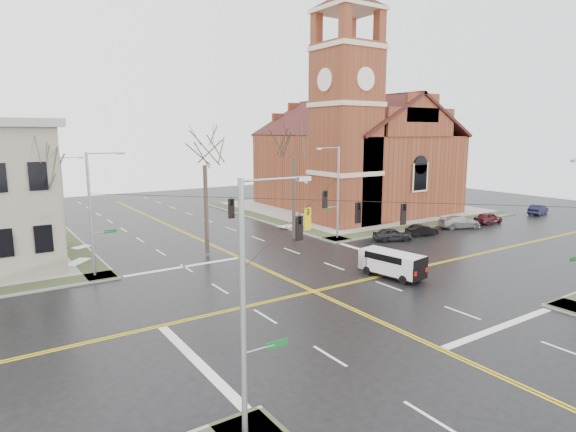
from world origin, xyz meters
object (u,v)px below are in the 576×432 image
streetlight_north_b (39,177)px  parked_car_d (488,218)px  parked_car_a (392,234)px  signal_pole_nw (93,211)px  parked_car_b (422,230)px  signal_pole_ne (337,190)px  tree_ne (294,152)px  tree_nw_near (205,159)px  church (352,148)px  signal_pole_sw (248,305)px  tree_nw_far (41,178)px  parked_car_c (459,222)px  cargo_van (390,262)px  streetlight_north_a (64,193)px  parked_car_e (538,209)px

streetlight_north_b → parked_car_d: size_ratio=2.01×
parked_car_a → streetlight_north_b: bearing=56.2°
signal_pole_nw → parked_car_b: signal_pole_nw is taller
signal_pole_ne → parked_car_a: size_ratio=2.40×
signal_pole_ne → tree_ne: bearing=149.2°
parked_car_b → tree_nw_near: 23.56m
church → signal_pole_sw: size_ratio=3.06×
church → tree_nw_far: (-39.04, -11.35, -1.13)m
parked_car_c → signal_pole_sw: bearing=140.5°
tree_ne → signal_pole_ne: bearing=-30.8°
signal_pole_sw → cargo_van: (18.03, 11.15, -3.86)m
tree_nw_far → church: bearing=16.2°
church → parked_car_c: bearing=-84.4°
parked_car_c → signal_pole_nw: bearing=108.0°
streetlight_north_b → parked_car_c: bearing=-47.0°
parked_car_a → tree_nw_far: 31.01m
parked_car_a → streetlight_north_a: bearing=75.5°
signal_pole_nw → parked_car_e: (53.65, -3.19, -4.30)m
parked_car_a → tree_ne: (-7.78, 5.72, 8.03)m
cargo_van → tree_nw_far: size_ratio=0.51×
signal_pole_sw → signal_pole_nw: bearing=90.0°
signal_pole_ne → parked_car_a: 6.99m
streetlight_north_a → streetlight_north_b: (0.00, 20.00, 0.00)m
streetlight_north_a → streetlight_north_b: 20.00m
tree_ne → parked_car_c: bearing=-15.9°
parked_car_a → tree_nw_far: size_ratio=0.37×
signal_pole_sw → streetlight_north_a: 39.51m
signal_pole_ne → signal_pole_sw: size_ratio=1.00×
church → parked_car_a: size_ratio=7.34×
cargo_van → tree_nw_near: bearing=113.3°
church → tree_nw_far: bearing=-163.8°
streetlight_north_b → tree_nw_far: tree_nw_far is taller
church → parked_car_b: size_ratio=7.88×
streetlight_north_a → tree_nw_near: (8.77, -15.07, 3.82)m
signal_pole_nw → tree_nw_near: bearing=8.6°
streetlight_north_a → cargo_van: (17.37, -28.35, -3.37)m
signal_pole_ne → parked_car_d: bearing=-9.7°
parked_car_d → parked_car_c: bearing=85.7°
streetlight_north_a → tree_ne: bearing=-38.0°
parked_car_b → tree_nw_near: size_ratio=0.30×
parked_car_d → parked_car_e: 11.00m
streetlight_north_a → parked_car_a: (26.15, -20.08, -3.83)m
cargo_van → parked_car_d: 26.03m
church → streetlight_north_a: 35.78m
parked_car_d → streetlight_north_b: bearing=44.8°
parked_car_d → tree_nw_far: size_ratio=0.39×
parked_car_b → streetlight_north_b: bearing=48.3°
parked_car_c → signal_pole_ne: bearing=100.9°
signal_pole_nw → cargo_van: signal_pole_nw is taller
streetlight_north_a → tree_ne: (18.37, -14.35, 4.20)m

